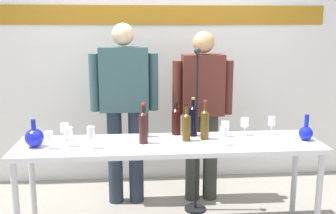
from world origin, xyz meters
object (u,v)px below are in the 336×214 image
Objects in this scene: wine_glass_right_0 at (225,126)px; wine_bottle_4 at (176,120)px; wine_glass_left_1 at (65,128)px; wine_glass_left_2 at (68,133)px; presenter_left at (124,102)px; wine_bottle_1 at (205,123)px; wine_bottle_2 at (193,120)px; wine_glass_right_1 at (224,132)px; decanter_blue_left at (34,137)px; microphone_stand at (196,158)px; decanter_blue_right at (306,132)px; wine_glass_left_0 at (49,137)px; wine_bottle_0 at (143,127)px; wine_glass_left_3 at (91,133)px; display_table at (170,150)px; wine_bottle_5 at (144,122)px; wine_glass_right_2 at (245,123)px; wine_glass_right_3 at (272,122)px; wine_bottle_3 at (186,126)px; presenter_right at (202,107)px.

wine_bottle_4 is at bearing 165.93° from wine_glass_right_0.
wine_glass_left_2 reaches higher than wine_glass_left_1.
presenter_left is 5.24× the size of wine_bottle_1.
wine_bottle_2 is 0.36m from wine_glass_right_1.
wine_glass_right_0 is at bearing 5.91° from decanter_blue_left.
wine_bottle_1 is at bearing -85.84° from microphone_stand.
microphone_stand is at bearing 154.91° from decanter_blue_right.
wine_bottle_2 is (1.27, 0.21, 0.06)m from decanter_blue_left.
presenter_left is 0.91m from wine_glass_left_0.
wine_glass_left_1 is at bearing 167.44° from wine_bottle_0.
wine_bottle_4 is (-1.04, 0.26, 0.06)m from decanter_blue_right.
decanter_blue_left reaches higher than wine_glass_left_3.
display_table is 8.54× the size of wine_bottle_4.
wine_glass_right_2 is (0.86, -0.03, -0.01)m from wine_bottle_5.
wine_bottle_2 reaches higher than wine_bottle_5.
wine_bottle_1 is 0.14m from wine_bottle_2.
presenter_left is (-1.49, 0.64, 0.16)m from decanter_blue_right.
wine_bottle_1 is at bearing -54.24° from wine_bottle_2.
wine_bottle_4 is 2.17× the size of wine_glass_right_0.
presenter_left is 0.79m from wine_glass_left_2.
wine_glass_right_3 is (1.84, 0.26, 0.01)m from wine_glass_left_0.
display_table is 14.24× the size of wine_glass_left_3.
wine_glass_left_1 is 1.21m from microphone_stand.
wine_bottle_2 is 0.16m from wine_bottle_3.
presenter_left is at bearing 43.20° from decanter_blue_left.
wine_bottle_4 is at bearing -40.34° from presenter_left.
wine_bottle_0 is 0.38m from wine_bottle_4.
decanter_blue_left is 0.45m from wine_glass_left_3.
wine_glass_right_1 reaches higher than wine_glass_left_1.
wine_bottle_5 is (-0.41, 0.01, -0.02)m from wine_bottle_2.
wine_bottle_2 reaches higher than decanter_blue_left.
microphone_stand reaches higher than wine_glass_left_3.
wine_glass_right_2 is 0.24m from wine_glass_right_3.
wine_glass_right_2 is (1.72, 0.19, 0.03)m from decanter_blue_left.
presenter_left is at bearing 180.00° from presenter_right.
display_table is at bearing -9.33° from wine_glass_left_1.
decanter_blue_left is 1.43m from microphone_stand.
presenter_right reaches higher than decanter_blue_left.
wine_bottle_1 reaches higher than display_table.
presenter_left is at bearing 150.56° from wine_glass_right_0.
wine_bottle_2 is at bearing 179.31° from wine_glass_right_3.
wine_glass_right_2 is at bearing -23.55° from presenter_left.
presenter_left reaches higher than microphone_stand.
decanter_blue_right is at bearing -4.73° from wine_glass_left_1.
wine_bottle_1 is at bearing -170.25° from wine_glass_right_3.
presenter_right is 0.46m from wine_bottle_2.
wine_bottle_5 reaches higher than wine_glass_right_2.
presenter_right is 1.09× the size of microphone_stand.
wine_glass_right_2 is (0.45, -0.02, -0.03)m from wine_bottle_2.
wine_glass_left_3 reaches higher than wine_glass_left_0.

